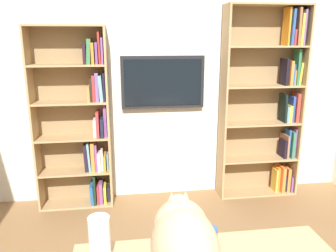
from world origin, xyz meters
TOP-DOWN VIEW (x-y plane):
  - wall_back at (0.00, -2.23)m, footprint 4.52×0.06m
  - bookshelf_left at (-1.19, -2.07)m, footprint 0.94×0.28m
  - bookshelf_right at (0.98, -2.06)m, footprint 0.81×0.28m
  - wall_mounted_tv at (0.06, -2.15)m, footprint 0.94×0.07m
  - cat at (0.26, 0.22)m, footprint 0.32×0.63m
  - paper_towel_roll at (0.66, 0.04)m, footprint 0.11×0.11m
  - coffee_mug at (0.06, -0.02)m, footprint 0.08×0.08m

SIDE VIEW (x-z plane):
  - coffee_mug at x=0.06m, z-range 0.74..0.83m
  - paper_towel_roll at x=0.66m, z-range 0.74..0.98m
  - cat at x=0.26m, z-range 0.74..1.11m
  - bookshelf_right at x=0.98m, z-range -0.03..1.96m
  - bookshelf_left at x=-1.19m, z-range 0.01..2.22m
  - wall_back at x=0.00m, z-range 0.00..2.70m
  - wall_mounted_tv at x=0.06m, z-range 1.08..1.67m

